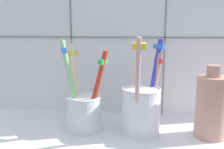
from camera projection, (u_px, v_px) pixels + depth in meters
The scene contains 5 objects.
counter_slab at pixel (112, 136), 48.47cm from camera, with size 64.00×22.00×2.00cm, color silver.
tile_wall_back at pixel (118, 26), 56.00cm from camera, with size 64.00×2.20×45.00cm.
toothbrush_cup_left at pixel (83, 108), 48.76cm from camera, with size 9.65×8.19×17.99cm.
toothbrush_cup_right at pixel (142, 107), 47.41cm from camera, with size 8.40×10.86×18.81cm.
ceramic_vase at pixel (211, 105), 45.51cm from camera, with size 5.64×5.64×13.60cm.
Camera 1 is at (5.15, -44.88, 22.42)cm, focal length 39.27 mm.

